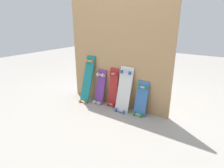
% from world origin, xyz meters
% --- Properties ---
extents(ground_plane, '(12.00, 12.00, 0.00)m').
position_xyz_m(ground_plane, '(0.00, 0.00, 0.00)').
color(ground_plane, '#9E9991').
extents(plywood_wall_panel, '(1.85, 0.04, 1.81)m').
position_xyz_m(plywood_wall_panel, '(0.00, 0.07, 0.91)').
color(plywood_wall_panel, tan).
rests_on(plywood_wall_panel, ground).
extents(skateboard_teal, '(0.18, 0.32, 0.87)m').
position_xyz_m(skateboard_teal, '(-0.52, -0.10, 0.36)').
color(skateboard_teal, '#197A7F').
rests_on(skateboard_teal, ground).
extents(skateboard_purple, '(0.17, 0.22, 0.65)m').
position_xyz_m(skateboard_purple, '(-0.27, -0.05, 0.26)').
color(skateboard_purple, '#6B338C').
rests_on(skateboard_purple, ground).
extents(skateboard_red, '(0.16, 0.16, 0.71)m').
position_xyz_m(skateboard_red, '(-0.02, -0.01, 0.29)').
color(skateboard_red, '#B22626').
rests_on(skateboard_red, ground).
extents(skateboard_white, '(0.23, 0.25, 0.78)m').
position_xyz_m(skateboard_white, '(0.22, -0.06, 0.32)').
color(skateboard_white, silver).
rests_on(skateboard_white, ground).
extents(skateboard_blue, '(0.19, 0.20, 0.59)m').
position_xyz_m(skateboard_blue, '(0.51, -0.04, 0.23)').
color(skateboard_blue, '#386BAD').
rests_on(skateboard_blue, ground).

